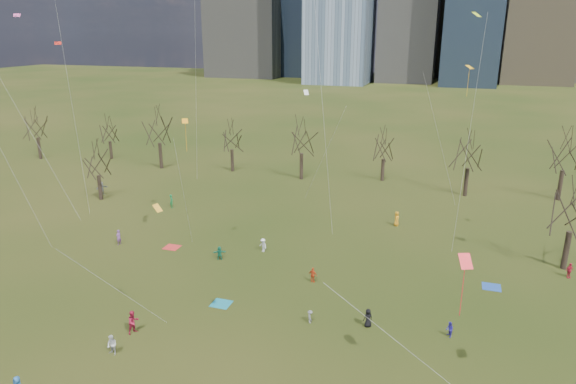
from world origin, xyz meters
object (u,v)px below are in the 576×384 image
(blanket_navy, at_px, (491,287))
(blanket_crimson, at_px, (172,247))
(blanket_teal, at_px, (221,304))
(person_2, at_px, (133,322))
(person_4, at_px, (313,275))

(blanket_navy, height_order, blanket_crimson, same)
(blanket_teal, relative_size, blanket_navy, 1.00)
(blanket_navy, bearing_deg, blanket_crimson, -177.91)
(blanket_teal, relative_size, person_2, 0.86)
(blanket_teal, height_order, blanket_crimson, same)
(person_4, bearing_deg, blanket_navy, -151.66)
(blanket_navy, distance_m, person_4, 16.02)
(blanket_teal, relative_size, person_4, 1.11)
(blanket_teal, relative_size, blanket_crimson, 1.00)
(blanket_teal, height_order, person_4, person_4)
(blanket_navy, relative_size, person_4, 1.11)
(blanket_crimson, distance_m, person_4, 16.56)
(blanket_navy, bearing_deg, person_4, -165.24)
(blanket_navy, height_order, person_4, person_4)
(person_2, bearing_deg, blanket_navy, -34.31)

